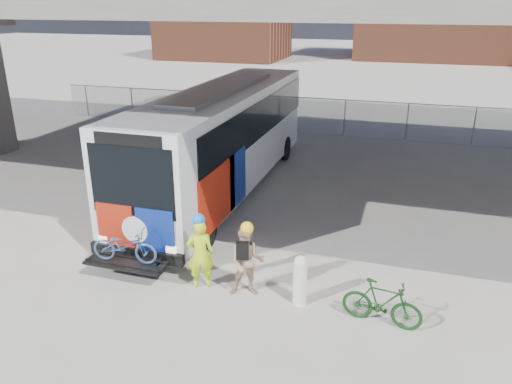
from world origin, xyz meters
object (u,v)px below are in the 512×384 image
at_px(cyclist_hivis, 200,252).
at_px(cyclist_tan, 247,261).
at_px(bollard, 300,278).
at_px(bus, 223,132).
at_px(bike_parked, 382,303).

bearing_deg(cyclist_hivis, cyclist_tan, 154.40).
distance_m(bollard, cyclist_tan, 1.25).
distance_m(bus, cyclist_hivis, 6.71).
height_order(bus, cyclist_hivis, bus).
relative_size(bollard, bike_parked, 0.71).
height_order(bus, cyclist_tan, bus).
bearing_deg(cyclist_tan, bollard, -16.67).
xyz_separation_m(bollard, bike_parked, (1.79, -0.24, -0.13)).
bearing_deg(bollard, bus, 123.71).
relative_size(cyclist_hivis, bike_parked, 1.12).
distance_m(bollard, bike_parked, 1.81).
height_order(bollard, cyclist_hivis, cyclist_hivis).
bearing_deg(bollard, bike_parked, -7.49).
distance_m(bus, bollard, 7.75).
xyz_separation_m(bollard, cyclist_hivis, (-2.38, 0.00, 0.27)).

